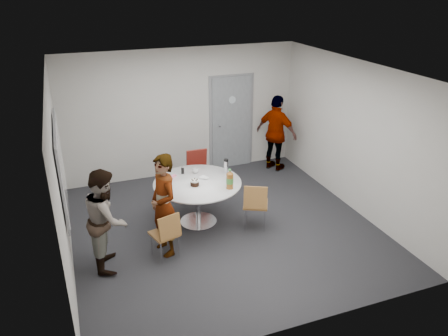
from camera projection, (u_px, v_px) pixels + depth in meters
name	position (u px, v px, depth m)	size (l,w,h in m)	color
floor	(224.00, 227.00, 7.56)	(5.00, 5.00, 0.00)	black
ceiling	(224.00, 71.00, 6.47)	(5.00, 5.00, 0.00)	silver
wall_back	(182.00, 113.00, 9.16)	(5.00, 5.00, 0.00)	#B9B6B0
wall_left	(60.00, 178.00, 6.21)	(5.00, 5.00, 0.00)	#B9B6B0
wall_right	(354.00, 137.00, 7.81)	(5.00, 5.00, 0.00)	#B9B6B0
wall_front	(302.00, 234.00, 4.87)	(5.00, 5.00, 0.00)	#B9B6B0
door	(231.00, 123.00, 9.62)	(1.02, 0.17, 2.12)	slate
whiteboard	(61.00, 166.00, 6.36)	(0.04, 1.90, 1.25)	gray
table	(200.00, 188.00, 7.45)	(1.50, 1.50, 1.13)	white
chair_near_left	(167.00, 232.00, 6.54)	(0.47, 0.50, 0.79)	brown
chair_near_right	(255.00, 202.00, 7.31)	(0.55, 0.57, 0.85)	brown
chair_far	(198.00, 168.00, 8.54)	(0.44, 0.47, 0.90)	maroon
person_main	(164.00, 205.00, 6.58)	(0.60, 0.39, 1.64)	#A5C6EA
person_left	(106.00, 219.00, 6.31)	(0.75, 0.59, 1.55)	white
person_right	(276.00, 133.00, 9.51)	(0.99, 0.41, 1.68)	black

